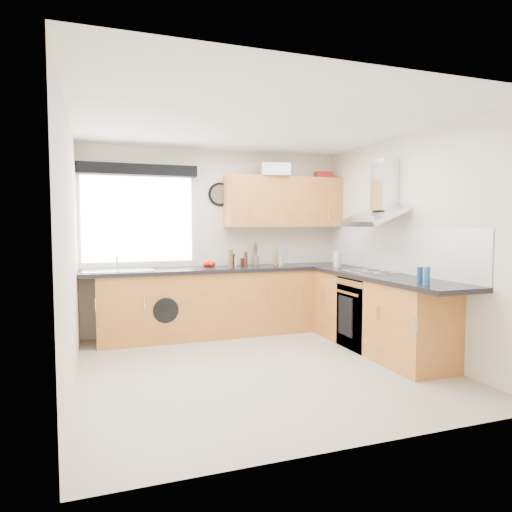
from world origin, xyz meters
name	(u,v)px	position (x,y,z in m)	size (l,w,h in m)	color
ground_plane	(261,368)	(0.00, 0.00, 0.00)	(3.60, 3.60, 0.00)	beige
ceiling	(261,122)	(0.00, 0.00, 2.50)	(3.60, 3.60, 0.02)	white
wall_back	(216,241)	(0.00, 1.80, 1.25)	(3.60, 0.02, 2.50)	silver
wall_front	(357,261)	(0.00, -1.80, 1.25)	(3.60, 0.02, 2.50)	silver
wall_left	(70,251)	(-1.80, 0.00, 1.25)	(0.02, 3.60, 2.50)	silver
wall_right	(408,245)	(1.80, 0.00, 1.25)	(0.02, 3.60, 2.50)	silver
window	(138,219)	(-1.05, 1.79, 1.55)	(1.40, 0.02, 1.10)	silver
window_blind	(138,170)	(-1.05, 1.70, 2.18)	(1.50, 0.18, 0.14)	black
splashback	(391,249)	(1.79, 0.30, 1.18)	(0.01, 3.00, 0.54)	white
base_cab_back	(215,303)	(-0.10, 1.51, 0.43)	(3.00, 0.58, 0.86)	#AC672A
base_cab_corner	(322,297)	(1.50, 1.50, 0.43)	(0.60, 0.60, 0.86)	#AC672A
base_cab_right	(377,314)	(1.51, 0.15, 0.43)	(0.58, 2.10, 0.86)	#AC672A
worktop_back	(222,269)	(0.00, 1.50, 0.89)	(3.60, 0.62, 0.05)	black
worktop_right	(385,277)	(1.50, 0.00, 0.89)	(0.62, 2.42, 0.05)	black
sink	(118,268)	(-1.33, 1.50, 0.95)	(0.84, 0.46, 0.10)	silver
oven	(369,313)	(1.50, 0.30, 0.42)	(0.56, 0.58, 0.85)	black
hob_plate	(370,272)	(1.50, 0.30, 0.92)	(0.52, 0.52, 0.01)	silver
extractor_hood	(378,200)	(1.60, 0.30, 1.77)	(0.52, 0.78, 0.66)	silver
upper_cabinets	(284,202)	(0.95, 1.62, 1.80)	(1.70, 0.35, 0.70)	#AC672A
washing_machine	(162,306)	(-0.79, 1.52, 0.43)	(0.59, 0.57, 0.86)	silver
wall_clock	(220,194)	(0.05, 1.76, 1.90)	(0.33, 0.33, 0.04)	black
casserole	(275,170)	(0.76, 1.52, 2.23)	(0.39, 0.28, 0.16)	silver
storage_box	(322,176)	(1.60, 1.72, 2.20)	(0.23, 0.19, 0.10)	red
utensil_pot	(256,260)	(0.55, 1.70, 0.97)	(0.09, 0.09, 0.13)	gray
kitchen_roll	(337,259)	(1.48, 1.05, 1.02)	(0.10, 0.10, 0.21)	silver
tomato_cluster	(209,264)	(-0.14, 1.65, 0.94)	(0.15, 0.15, 0.07)	#B51001
jar_0	(246,260)	(0.38, 1.64, 0.99)	(0.05, 0.05, 0.16)	brown
jar_1	(242,262)	(0.34, 1.67, 0.96)	(0.05, 0.05, 0.10)	#511D20
jar_2	(246,259)	(0.36, 1.60, 1.01)	(0.04, 0.04, 0.20)	#581E12
jar_3	(230,259)	(0.10, 1.44, 1.03)	(0.06, 0.06, 0.24)	brown
jar_4	(233,260)	(0.21, 1.68, 0.99)	(0.05, 0.05, 0.16)	black
jar_5	(236,262)	(0.23, 1.62, 0.97)	(0.04, 0.04, 0.13)	#BBB2A0
jar_6	(275,257)	(0.78, 1.52, 1.03)	(0.05, 0.05, 0.23)	olive
jar_7	(281,260)	(0.85, 1.48, 0.99)	(0.07, 0.07, 0.15)	#9E9587
bottle_0	(420,275)	(1.43, -0.67, 0.99)	(0.06, 0.06, 0.15)	navy
bottle_1	(427,276)	(1.36, -0.85, 1.00)	(0.06, 0.06, 0.17)	#1D628B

